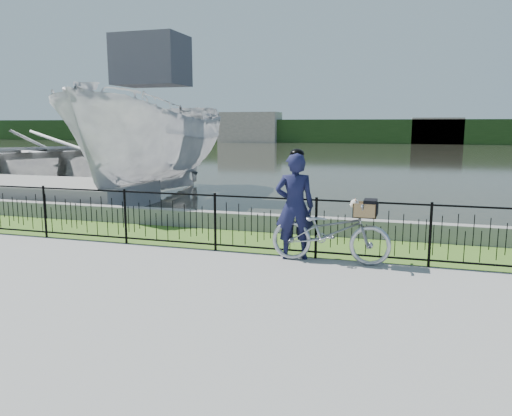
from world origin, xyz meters
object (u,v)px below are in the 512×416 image
(cyclist, at_px, (295,205))
(boat_near, at_px, (154,142))
(bicycle_rig, at_px, (331,231))
(boat_far, at_px, (26,155))

(cyclist, xyz_separation_m, boat_near, (-6.16, 6.18, 0.88))
(bicycle_rig, height_order, boat_far, boat_far)
(cyclist, xyz_separation_m, boat_far, (-13.89, 9.06, 0.11))
(bicycle_rig, distance_m, cyclist, 0.82)
(boat_near, height_order, boat_far, boat_near)
(cyclist, bearing_deg, boat_near, 134.91)
(boat_far, bearing_deg, bicycle_rig, -32.09)
(bicycle_rig, relative_size, cyclist, 1.05)
(bicycle_rig, xyz_separation_m, boat_near, (-6.85, 6.27, 1.31))
(bicycle_rig, bearing_deg, boat_near, 137.53)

